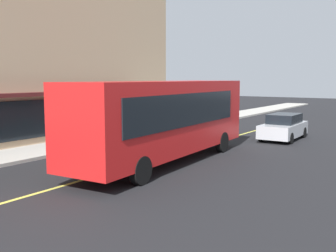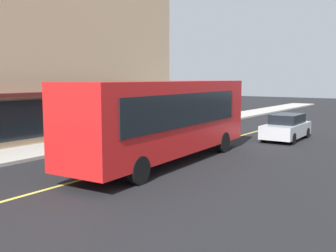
% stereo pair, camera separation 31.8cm
% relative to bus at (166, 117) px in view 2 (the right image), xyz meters
% --- Properties ---
extents(ground, '(120.00, 120.00, 0.00)m').
position_rel_bus_xyz_m(ground, '(2.18, 0.76, -1.99)').
color(ground, black).
extents(sidewalk, '(80.00, 2.94, 0.15)m').
position_rel_bus_xyz_m(sidewalk, '(2.18, 6.45, -1.91)').
color(sidewalk, '#B2ADA3').
rests_on(sidewalk, ground).
extents(lane_centre_stripe, '(36.00, 0.16, 0.01)m').
position_rel_bus_xyz_m(lane_centre_stripe, '(2.18, 0.76, -1.98)').
color(lane_centre_stripe, '#D8D14C').
rests_on(lane_centre_stripe, ground).
extents(bus, '(11.25, 3.12, 3.50)m').
position_rel_bus_xyz_m(bus, '(0.00, 0.00, 0.00)').
color(bus, red).
rests_on(bus, ground).
extents(car_white, '(4.30, 1.86, 1.52)m').
position_rel_bus_xyz_m(car_white, '(10.74, 3.98, -1.24)').
color(car_white, white).
rests_on(car_white, ground).
extents(car_silver, '(4.33, 1.93, 1.52)m').
position_rel_bus_xyz_m(car_silver, '(9.28, -2.14, -1.24)').
color(car_silver, '#B7BABF').
rests_on(car_silver, ground).
extents(pedestrian_by_curb, '(0.34, 0.34, 1.86)m').
position_rel_bus_xyz_m(pedestrian_by_curb, '(4.02, 6.16, -0.70)').
color(pedestrian_by_curb, black).
rests_on(pedestrian_by_curb, sidewalk).
extents(pedestrian_at_corner, '(0.34, 0.34, 1.56)m').
position_rel_bus_xyz_m(pedestrian_at_corner, '(8.01, 6.65, -0.90)').
color(pedestrian_at_corner, black).
rests_on(pedestrian_at_corner, sidewalk).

